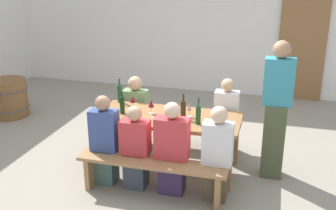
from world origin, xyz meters
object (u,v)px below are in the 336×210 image
bench_near (152,169)px  wine_barrel (8,98)px  standing_host (276,112)px  tasting_table (168,122)px  wine_bottle_2 (198,115)px  bench_far (181,124)px  wine_glass_3 (216,118)px  seated_guest_far_1 (226,120)px  wine_glass_1 (189,108)px  seated_guest_far_0 (136,113)px  seated_guest_near_1 (136,150)px  wine_bottle_3 (183,109)px  wine_bottle_0 (120,93)px  seated_guest_near_2 (172,151)px  seated_guest_near_0 (105,142)px  wine_bottle_1 (122,105)px  wine_glass_0 (133,100)px  wine_glass_2 (151,104)px  wooden_door (302,48)px  seated_guest_near_3 (217,156)px

bench_near → wine_barrel: size_ratio=2.53×
standing_host → tasting_table: bearing=6.9°
wine_bottle_2 → bench_far: bearing=116.0°
wine_glass_3 → seated_guest_far_1: bearing=87.1°
bench_near → wine_glass_1: wine_glass_1 is taller
seated_guest_far_0 → seated_guest_near_1: bearing=19.6°
tasting_table → wine_bottle_3: 0.29m
standing_host → wine_barrel: 4.79m
wine_bottle_0 → seated_guest_near_2: (1.01, -0.92, -0.34)m
wine_bottle_3 → bench_near: bearing=-106.7°
bench_near → seated_guest_near_0: 0.69m
wine_bottle_2 → wine_glass_3: size_ratio=2.17×
bench_near → wine_glass_1: size_ratio=9.85×
wine_bottle_0 → wine_bottle_1: wine_bottle_0 is taller
seated_guest_far_1 → wine_barrel: size_ratio=1.64×
seated_guest_near_0 → standing_host: size_ratio=0.65×
bench_far → standing_host: size_ratio=1.01×
seated_guest_near_1 → standing_host: (1.60, 0.73, 0.38)m
wine_glass_0 → wine_glass_3: (1.18, -0.32, -0.03)m
tasting_table → wine_glass_2: (-0.24, 0.03, 0.21)m
seated_guest_near_1 → seated_guest_far_0: seated_guest_far_0 is taller
wine_glass_0 → wine_bottle_0: bearing=141.9°
wine_glass_0 → wooden_door: bearing=56.2°
tasting_table → bench_near: (0.00, -0.72, -0.32)m
wine_glass_2 → wine_barrel: 3.31m
wine_glass_2 → wine_glass_1: bearing=1.2°
seated_guest_near_0 → wine_glass_3: bearing=-73.5°
bench_far → wine_bottle_3: wine_bottle_3 is taller
bench_near → wine_glass_0: size_ratio=9.69×
wine_bottle_0 → seated_guest_far_1: seated_guest_far_1 is taller
bench_far → wine_bottle_1: bearing=-127.5°
seated_guest_near_1 → seated_guest_far_0: 1.20m
bench_far → seated_guest_far_0: size_ratio=1.64×
seated_guest_far_0 → wooden_door: bearing=141.0°
wine_bottle_3 → wine_glass_3: wine_bottle_3 is taller
wooden_door → tasting_table: 3.98m
wine_bottle_2 → seated_guest_near_0: seated_guest_near_0 is taller
bench_near → wine_bottle_3: (0.21, 0.69, 0.52)m
tasting_table → seated_guest_near_3: (0.74, -0.57, -0.12)m
seated_guest_near_1 → wine_glass_0: bearing=21.8°
seated_guest_near_3 → seated_guest_far_1: bearing=2.7°
seated_guest_far_1 → wine_bottle_1: bearing=-63.7°
wine_bottle_1 → bench_far: bearing=52.5°
seated_guest_far_1 → seated_guest_far_0: bearing=-90.0°
bench_far → seated_guest_near_2: 1.31m
seated_guest_near_2 → seated_guest_far_0: bearing=37.1°
wine_bottle_0 → seated_guest_near_3: seated_guest_near_3 is taller
wooden_door → wine_bottle_2: 3.95m
wooden_door → wine_glass_1: size_ratio=11.61×
wine_glass_0 → wine_glass_3: bearing=-15.0°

